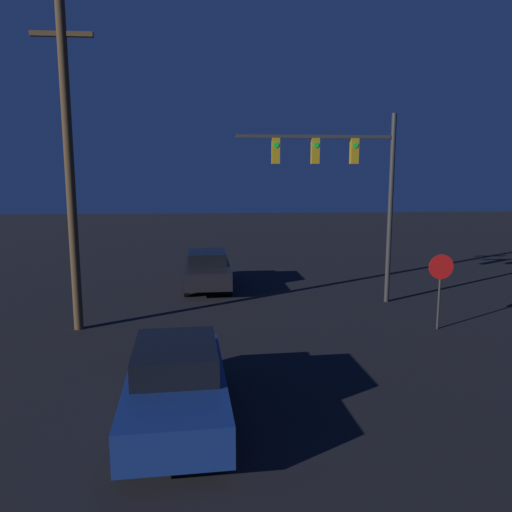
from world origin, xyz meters
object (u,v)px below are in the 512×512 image
traffic_signal_mast (348,175)px  stop_sign (440,277)px  car_near (176,384)px  car_far (207,269)px  utility_pole (69,166)px

traffic_signal_mast → stop_sign: 5.09m
car_near → traffic_signal_mast: 11.22m
car_near → car_far: 11.71m
traffic_signal_mast → car_near: bearing=-121.9°
car_near → traffic_signal_mast: (5.55, 8.91, 3.96)m
stop_sign → utility_pole: utility_pole is taller
traffic_signal_mast → utility_pole: (-9.12, -2.63, 0.26)m
utility_pole → traffic_signal_mast: bearing=16.1°
stop_sign → car_near: bearing=-144.5°
car_far → traffic_signal_mast: (5.22, -2.80, 3.96)m
car_far → utility_pole: (-3.90, -5.42, 4.21)m
car_near → stop_sign: stop_sign is taller
traffic_signal_mast → stop_sign: size_ratio=2.94×
car_far → stop_sign: size_ratio=1.90×
utility_pole → car_far: bearing=54.3°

